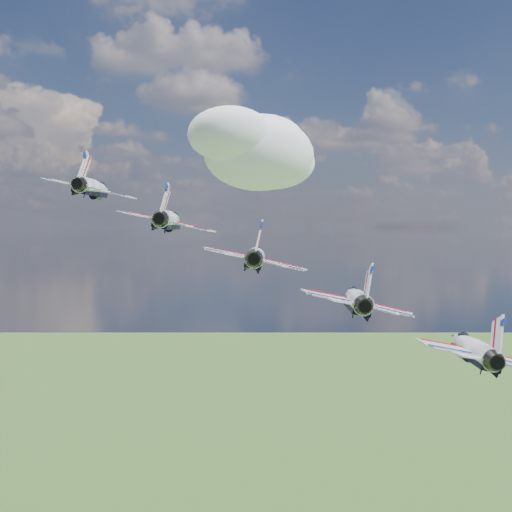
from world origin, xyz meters
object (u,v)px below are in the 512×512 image
object	(u,v)px
jet_1	(170,219)
jet_2	(256,256)
jet_3	(356,298)
jet_0	(94,187)
jet_4	(472,347)

from	to	relation	value
jet_1	jet_2	xyz separation A→B (m)	(7.22, -7.02, -3.51)
jet_1	jet_3	world-z (taller)	jet_1
jet_2	jet_3	bearing A→B (deg)	-27.91
jet_3	jet_1	bearing A→B (deg)	152.09
jet_2	jet_3	size ratio (longest dim) A/B	1.00
jet_0	jet_3	bearing A→B (deg)	-27.91
jet_0	jet_4	bearing A→B (deg)	-27.91
jet_2	jet_3	distance (m)	10.66
jet_4	jet_0	bearing A→B (deg)	152.09
jet_2	jet_3	world-z (taller)	jet_2
jet_0	jet_2	xyz separation A→B (m)	(14.44, -14.03, -7.02)
jet_2	jet_1	bearing A→B (deg)	152.09
jet_0	jet_3	world-z (taller)	jet_0
jet_2	jet_3	xyz separation A→B (m)	(7.22, -7.02, -3.51)
jet_4	jet_3	bearing A→B (deg)	152.09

